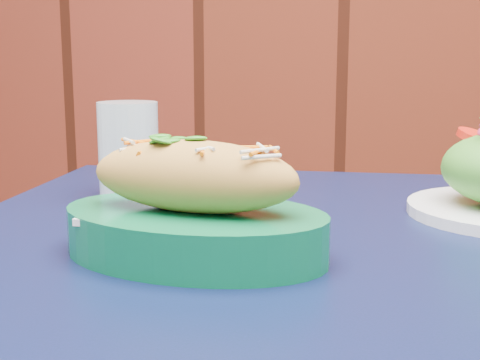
# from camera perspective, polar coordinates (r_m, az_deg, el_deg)

# --- Properties ---
(cafe_table) EXTENTS (0.84, 0.84, 0.75)m
(cafe_table) POSITION_cam_1_polar(r_m,az_deg,el_deg) (0.65, 8.12, -13.17)
(cafe_table) COLOR black
(cafe_table) RESTS_ON ground
(banh_mi_basket) EXTENTS (0.26, 0.19, 0.11)m
(banh_mi_basket) POSITION_cam_1_polar(r_m,az_deg,el_deg) (0.58, -3.94, -2.55)
(banh_mi_basket) COLOR #096137
(banh_mi_basket) RESTS_ON cafe_table
(water_glass) EXTENTS (0.07, 0.07, 0.12)m
(water_glass) POSITION_cam_1_polar(r_m,az_deg,el_deg) (0.82, -9.49, 2.47)
(water_glass) COLOR silver
(water_glass) RESTS_ON cafe_table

